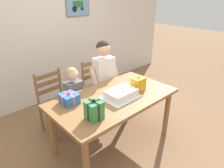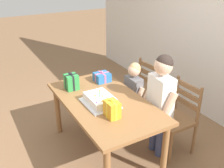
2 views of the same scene
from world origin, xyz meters
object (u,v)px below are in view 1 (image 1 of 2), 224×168
gift_box_beside_cake (69,99)px  child_older (104,74)px  chair_right (98,87)px  gift_box_red_large (94,110)px  chair_left (56,103)px  dining_table (114,103)px  birthday_cake (121,94)px  gift_box_corner_small (138,84)px  child_younger (74,95)px

gift_box_beside_cake → child_older: child_older is taller
gift_box_beside_cake → chair_right: (0.88, 0.56, -0.33)m
gift_box_red_large → chair_left: (0.08, 1.01, -0.37)m
dining_table → birthday_cake: size_ratio=3.57×
gift_box_corner_small → child_younger: bearing=131.0°
chair_left → chair_right: 0.78m
gift_box_red_large → chair_right: 1.37m
birthday_cake → gift_box_corner_small: 0.31m
dining_table → gift_box_beside_cake: gift_box_beside_cake is taller
child_older → dining_table: bearing=-120.0°
birthday_cake → child_younger: child_younger is taller
dining_table → gift_box_red_large: gift_box_red_large is taller
gift_box_red_large → chair_left: 1.08m
birthday_cake → gift_box_beside_cake: 0.62m
child_older → child_younger: bearing=179.9°
child_older → birthday_cake: bearing=-113.5°
gift_box_beside_cake → chair_left: chair_left is taller
birthday_cake → child_older: 0.70m
dining_table → child_younger: bearing=111.6°
chair_right → child_younger: 0.67m
gift_box_corner_small → child_older: child_older is taller
birthday_cake → gift_box_corner_small: (0.30, -0.02, 0.04)m
child_younger → gift_box_beside_cake: bearing=-128.6°
birthday_cake → child_younger: (-0.27, 0.64, -0.17)m
chair_left → child_older: child_older is taller
dining_table → child_older: 0.67m
gift_box_corner_small → child_older: (-0.02, 0.66, -0.04)m
dining_table → birthday_cake: (0.05, -0.08, 0.14)m
chair_right → birthday_cake: bearing=-111.3°
gift_box_corner_small → birthday_cake: bearing=177.0°
birthday_cake → gift_box_red_large: gift_box_red_large is taller
gift_box_red_large → child_younger: size_ratio=0.22×
birthday_cake → dining_table: bearing=120.6°
dining_table → gift_box_beside_cake: (-0.49, 0.23, 0.15)m
child_younger → gift_box_red_large: bearing=-107.6°
gift_box_beside_cake → child_older: size_ratio=0.16×
chair_right → gift_box_corner_small: bearing=-92.4°
birthday_cake → chair_left: birthday_cake is taller
dining_table → gift_box_corner_small: (0.35, -0.09, 0.19)m
child_older → gift_box_beside_cake: bearing=-157.9°
birthday_cake → chair_right: (0.34, 0.87, -0.32)m
dining_table → gift_box_beside_cake: size_ratio=7.73×
gift_box_red_large → gift_box_corner_small: bearing=8.1°
chair_left → child_younger: (0.17, -0.23, 0.16)m
birthday_cake → chair_left: size_ratio=0.48×
chair_left → chair_right: bearing=0.0°
gift_box_red_large → gift_box_corner_small: (0.82, 0.12, -0.01)m
birthday_cake → gift_box_beside_cake: birthday_cake is taller
birthday_cake → child_older: size_ratio=0.34×
gift_box_corner_small → dining_table: bearing=165.0°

